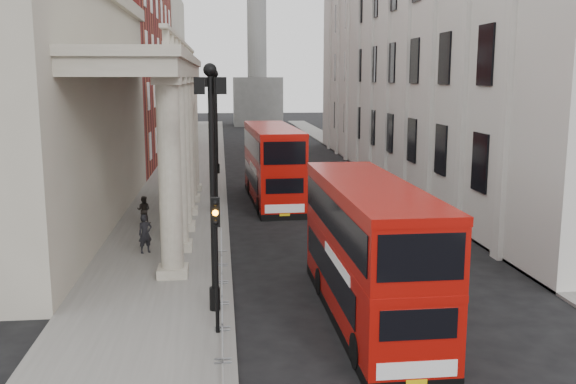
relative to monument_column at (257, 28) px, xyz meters
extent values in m
plane|color=black|center=(-6.00, -92.00, -15.98)|extent=(260.00, 260.00, 0.00)
cube|color=slate|center=(-9.00, -62.00, -15.92)|extent=(6.00, 140.00, 0.12)
cube|color=slate|center=(7.50, -62.00, -15.92)|extent=(3.00, 140.00, 0.12)
cube|color=slate|center=(-6.05, -62.00, -15.91)|extent=(0.20, 140.00, 0.14)
cube|color=gray|center=(-16.50, -74.00, -9.98)|extent=(9.00, 28.00, 12.00)
cube|color=maroon|center=(-16.50, -44.00, -4.98)|extent=(9.00, 32.00, 22.00)
cube|color=gray|center=(-16.50, -12.00, -5.98)|extent=(9.00, 30.00, 20.00)
cube|color=beige|center=(10.00, -60.00, -3.48)|extent=(8.00, 55.00, 25.00)
cube|color=#60605E|center=(0.00, 0.00, -11.98)|extent=(8.00, 8.00, 8.00)
cylinder|color=black|center=(-6.60, -88.00, -15.46)|extent=(0.36, 0.36, 0.80)
cylinder|color=black|center=(-6.60, -88.00, -11.86)|extent=(0.18, 0.18, 8.00)
sphere|color=black|center=(-6.60, -88.00, -7.76)|extent=(0.44, 0.44, 0.44)
cube|color=black|center=(-6.25, -88.00, -8.26)|extent=(0.35, 0.35, 0.55)
cube|color=black|center=(-6.95, -88.00, -8.26)|extent=(0.35, 0.35, 0.55)
cylinder|color=black|center=(-6.60, -72.00, -15.46)|extent=(0.36, 0.36, 0.80)
cylinder|color=black|center=(-6.60, -72.00, -11.86)|extent=(0.18, 0.18, 8.00)
sphere|color=black|center=(-6.60, -72.00, -7.76)|extent=(0.44, 0.44, 0.44)
cube|color=black|center=(-6.25, -72.00, -8.26)|extent=(0.35, 0.35, 0.55)
cube|color=black|center=(-6.95, -72.00, -8.26)|extent=(0.35, 0.35, 0.55)
cylinder|color=black|center=(-6.60, -56.00, -15.46)|extent=(0.36, 0.36, 0.80)
cylinder|color=black|center=(-6.60, -56.00, -11.86)|extent=(0.18, 0.18, 8.00)
sphere|color=black|center=(-6.60, -56.00, -7.76)|extent=(0.44, 0.44, 0.44)
cube|color=black|center=(-6.25, -56.00, -8.26)|extent=(0.35, 0.35, 0.55)
cube|color=black|center=(-6.95, -56.00, -8.26)|extent=(0.35, 0.35, 0.55)
cylinder|color=black|center=(-6.50, -90.00, -14.16)|extent=(0.12, 0.12, 3.40)
cube|color=black|center=(-6.50, -90.00, -12.01)|extent=(0.28, 0.22, 0.90)
sphere|color=black|center=(-6.50, -90.13, -11.71)|extent=(0.18, 0.18, 0.18)
sphere|color=orange|center=(-6.50, -90.13, -12.01)|extent=(0.18, 0.18, 0.18)
sphere|color=black|center=(-6.50, -90.13, -12.31)|extent=(0.18, 0.18, 0.18)
cube|color=gray|center=(-6.35, -93.30, -15.31)|extent=(0.50, 2.30, 1.10)
cube|color=gray|center=(-6.35, -90.95, -15.31)|extent=(0.50, 2.30, 1.10)
cube|color=gray|center=(-6.35, -88.60, -15.31)|extent=(0.50, 2.30, 1.10)
cube|color=gray|center=(-6.35, -86.25, -15.31)|extent=(0.50, 2.30, 1.10)
cube|color=gray|center=(-6.35, -83.90, -15.31)|extent=(0.50, 2.30, 1.10)
cube|color=gray|center=(-6.35, -81.55, -15.31)|extent=(0.50, 2.30, 1.10)
cube|color=#9A0C07|center=(-1.50, -88.98, -14.62)|extent=(2.64, 10.65, 2.02)
cube|color=#9A0C07|center=(-1.50, -88.98, -12.52)|extent=(2.64, 10.65, 1.77)
cube|color=#9A0C07|center=(-1.50, -88.98, -11.51)|extent=(2.68, 10.69, 0.25)
cube|color=black|center=(-1.50, -88.98, -15.80)|extent=(2.66, 10.65, 0.35)
cube|color=black|center=(-1.50, -88.98, -14.36)|extent=(2.68, 8.63, 1.01)
cube|color=black|center=(-1.50, -88.98, -12.42)|extent=(2.70, 10.04, 1.11)
cube|color=white|center=(-1.44, -94.28, -15.32)|extent=(2.12, 0.08, 0.46)
cube|color=yellow|center=(-1.44, -94.29, -15.66)|extent=(0.56, 0.05, 0.13)
cylinder|color=black|center=(-2.60, -92.68, -15.48)|extent=(0.33, 1.01, 1.01)
cylinder|color=black|center=(-0.31, -92.65, -15.48)|extent=(0.33, 1.01, 1.01)
cylinder|color=black|center=(-2.67, -86.51, -15.48)|extent=(0.33, 1.01, 1.01)
cylinder|color=black|center=(-0.38, -86.48, -15.48)|extent=(0.33, 1.01, 1.01)
cube|color=#A60D07|center=(-3.00, -68.28, -14.53)|extent=(3.13, 11.38, 2.15)
cube|color=#A60D07|center=(-3.00, -68.28, -12.30)|extent=(3.13, 11.38, 1.88)
cube|color=#A60D07|center=(-3.00, -68.28, -11.23)|extent=(3.18, 11.42, 0.27)
cube|color=black|center=(-3.00, -68.28, -15.79)|extent=(3.16, 11.38, 0.38)
cube|color=black|center=(-3.00, -68.28, -14.26)|extent=(3.11, 9.23, 1.07)
cube|color=black|center=(-3.00, -68.28, -12.19)|extent=(3.17, 10.74, 1.18)
cube|color=white|center=(-2.78, -73.90, -15.28)|extent=(2.26, 0.15, 0.48)
cube|color=yellow|center=(-2.78, -73.91, -15.64)|extent=(0.59, 0.07, 0.14)
cylinder|color=black|center=(-4.06, -72.24, -15.44)|extent=(0.39, 1.09, 1.07)
cylinder|color=black|center=(-1.63, -72.15, -15.44)|extent=(0.39, 1.09, 1.07)
cylinder|color=black|center=(-4.32, -65.70, -15.44)|extent=(0.39, 1.09, 1.07)
cylinder|color=black|center=(-1.89, -65.60, -15.44)|extent=(0.39, 1.09, 1.07)
imported|color=black|center=(-9.78, -80.36, -14.98)|extent=(0.77, 0.68, 1.77)
imported|color=#292421|center=(-10.53, -74.34, -15.10)|extent=(0.82, 0.68, 1.52)
imported|color=black|center=(-9.19, -73.57, -15.09)|extent=(0.84, 0.64, 1.54)
camera|label=1|loc=(-6.30, -109.09, -8.00)|focal=40.00mm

